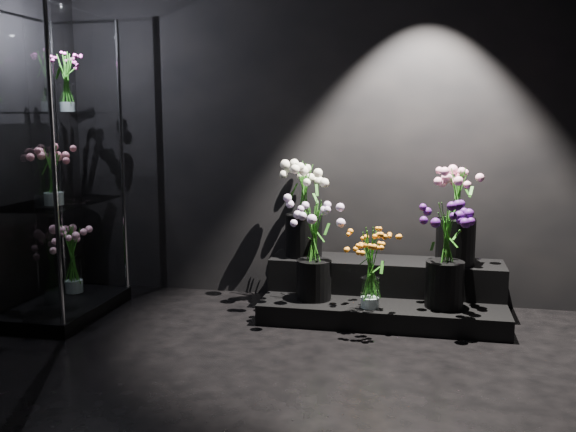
# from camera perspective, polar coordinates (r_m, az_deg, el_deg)

# --- Properties ---
(floor) EXTENTS (4.00, 4.00, 0.00)m
(floor) POSITION_cam_1_polar(r_m,az_deg,el_deg) (3.23, -3.09, -16.88)
(floor) COLOR black
(floor) RESTS_ON ground
(wall_back) EXTENTS (4.00, 0.00, 4.00)m
(wall_back) POSITION_cam_1_polar(r_m,az_deg,el_deg) (4.87, 2.91, 8.90)
(wall_back) COLOR black
(wall_back) RESTS_ON floor
(display_riser) EXTENTS (1.66, 0.74, 0.37)m
(display_riser) POSITION_cam_1_polar(r_m,az_deg,el_deg) (4.65, 8.54, -6.74)
(display_riser) COLOR black
(display_riser) RESTS_ON floor
(display_case) EXTENTS (0.57, 0.95, 2.08)m
(display_case) POSITION_cam_1_polar(r_m,az_deg,el_deg) (4.68, -19.88, 3.98)
(display_case) COLOR black
(display_case) RESTS_ON floor
(bouquet_orange_bells) EXTENTS (0.30, 0.30, 0.53)m
(bouquet_orange_bells) POSITION_cam_1_polar(r_m,az_deg,el_deg) (4.26, 7.35, -4.58)
(bouquet_orange_bells) COLOR white
(bouquet_orange_bells) RESTS_ON display_riser
(bouquet_lilac) EXTENTS (0.48, 0.48, 0.69)m
(bouquet_lilac) POSITION_cam_1_polar(r_m,az_deg,el_deg) (4.41, 2.34, -2.49)
(bouquet_lilac) COLOR black
(bouquet_lilac) RESTS_ON display_riser
(bouquet_purple) EXTENTS (0.42, 0.42, 0.70)m
(bouquet_purple) POSITION_cam_1_polar(r_m,az_deg,el_deg) (4.35, 13.85, -3.02)
(bouquet_purple) COLOR black
(bouquet_purple) RESTS_ON display_riser
(bouquet_cream_roses) EXTENTS (0.45, 0.45, 0.69)m
(bouquet_cream_roses) POSITION_cam_1_polar(r_m,az_deg,el_deg) (4.70, 1.42, 0.97)
(bouquet_cream_roses) COLOR black
(bouquet_cream_roses) RESTS_ON display_riser
(bouquet_pink_roses) EXTENTS (0.39, 0.39, 0.67)m
(bouquet_pink_roses) POSITION_cam_1_polar(r_m,az_deg,el_deg) (4.60, 14.76, 0.30)
(bouquet_pink_roses) COLOR black
(bouquet_pink_roses) RESTS_ON display_riser
(bouquet_case_pink) EXTENTS (0.30, 0.30, 0.42)m
(bouquet_case_pink) POSITION_cam_1_polar(r_m,az_deg,el_deg) (4.53, -20.22, 3.75)
(bouquet_case_pink) COLOR white
(bouquet_case_pink) RESTS_ON display_case
(bouquet_case_magenta) EXTENTS (0.24, 0.24, 0.40)m
(bouquet_case_magenta) POSITION_cam_1_polar(r_m,az_deg,el_deg) (4.82, -19.12, 11.21)
(bouquet_case_magenta) COLOR white
(bouquet_case_magenta) RESTS_ON display_case
(bouquet_case_base_pink) EXTENTS (0.40, 0.40, 0.51)m
(bouquet_case_base_pink) POSITION_cam_1_polar(r_m,az_deg,el_deg) (5.01, -18.61, -3.48)
(bouquet_case_base_pink) COLOR white
(bouquet_case_base_pink) RESTS_ON display_case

